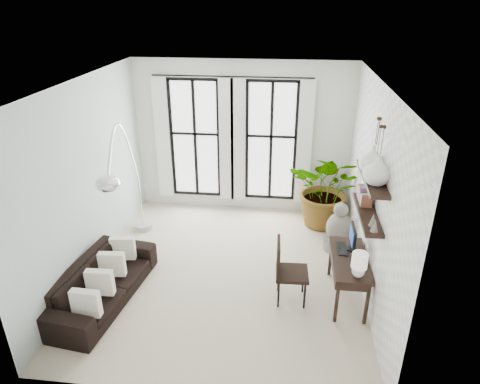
% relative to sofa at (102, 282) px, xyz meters
% --- Properties ---
extents(floor, '(5.00, 5.00, 0.00)m').
position_rel_sofa_xyz_m(floor, '(1.80, 0.92, -0.32)').
color(floor, beige).
rests_on(floor, ground).
extents(ceiling, '(5.00, 5.00, 0.00)m').
position_rel_sofa_xyz_m(ceiling, '(1.80, 0.92, 2.88)').
color(ceiling, white).
rests_on(ceiling, wall_back).
extents(wall_left, '(0.00, 5.00, 5.00)m').
position_rel_sofa_xyz_m(wall_left, '(-0.45, 0.92, 1.28)').
color(wall_left, '#B2C6BD').
rests_on(wall_left, floor).
extents(wall_right, '(0.00, 5.00, 5.00)m').
position_rel_sofa_xyz_m(wall_right, '(4.05, 0.92, 1.28)').
color(wall_right, white).
rests_on(wall_right, floor).
extents(wall_back, '(4.50, 0.00, 4.50)m').
position_rel_sofa_xyz_m(wall_back, '(1.80, 3.42, 1.28)').
color(wall_back, white).
rests_on(wall_back, floor).
extents(windows, '(3.26, 0.13, 2.65)m').
position_rel_sofa_xyz_m(windows, '(1.60, 3.35, 1.24)').
color(windows, white).
rests_on(windows, wall_back).
extents(wall_shelves, '(0.25, 1.30, 0.60)m').
position_rel_sofa_xyz_m(wall_shelves, '(3.91, 0.51, 1.41)').
color(wall_shelves, black).
rests_on(wall_shelves, wall_right).
extents(sofa, '(1.13, 2.27, 0.64)m').
position_rel_sofa_xyz_m(sofa, '(0.00, 0.00, 0.00)').
color(sofa, black).
rests_on(sofa, floor).
extents(throw_pillows, '(0.40, 1.52, 0.40)m').
position_rel_sofa_xyz_m(throw_pillows, '(0.10, -0.00, 0.18)').
color(throw_pillows, white).
rests_on(throw_pillows, sofa).
extents(plant, '(1.75, 1.63, 1.60)m').
position_rel_sofa_xyz_m(plant, '(3.57, 2.81, 0.48)').
color(plant, '#2D7228').
rests_on(plant, floor).
extents(desk, '(0.53, 1.24, 1.13)m').
position_rel_sofa_xyz_m(desk, '(3.75, 0.42, 0.38)').
color(desk, black).
rests_on(desk, floor).
extents(desk_chair, '(0.51, 0.51, 1.03)m').
position_rel_sofa_xyz_m(desk_chair, '(2.80, 0.32, 0.27)').
color(desk_chair, black).
rests_on(desk_chair, floor).
extents(arc_lamp, '(0.76, 2.55, 2.55)m').
position_rel_sofa_xyz_m(arc_lamp, '(0.10, 1.13, 1.67)').
color(arc_lamp, silver).
rests_on(arc_lamp, floor).
extents(buddha, '(0.53, 0.53, 0.95)m').
position_rel_sofa_xyz_m(buddha, '(3.75, 1.90, 0.08)').
color(buddha, slate).
rests_on(buddha, floor).
extents(vase_a, '(0.37, 0.37, 0.38)m').
position_rel_sofa_xyz_m(vase_a, '(3.91, 0.22, 1.95)').
color(vase_a, white).
rests_on(vase_a, shelf_upper).
extents(vase_b, '(0.37, 0.37, 0.38)m').
position_rel_sofa_xyz_m(vase_b, '(3.91, 0.62, 1.95)').
color(vase_b, white).
rests_on(vase_b, shelf_upper).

